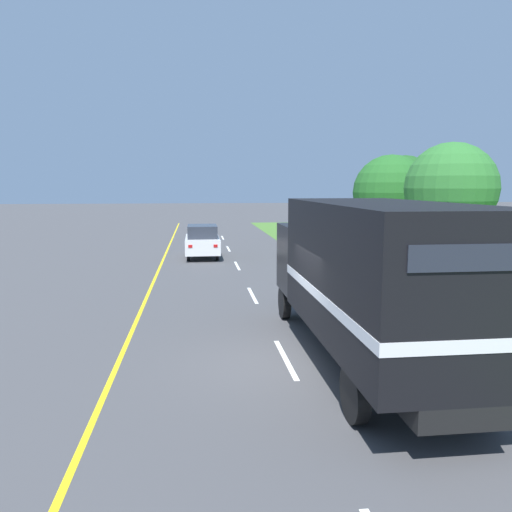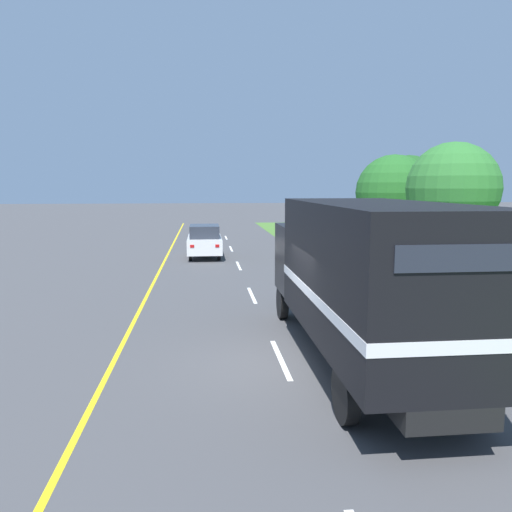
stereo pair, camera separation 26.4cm
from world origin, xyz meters
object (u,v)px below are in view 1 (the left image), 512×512
lead_car_white (202,241)px  roadside_tree_far (404,186)px  horse_trailer_truck (369,274)px  roadside_tree_mid (391,192)px  highway_sign (441,241)px  roadside_tree_near (451,189)px

lead_car_white → roadside_tree_far: (13.85, 6.04, 2.96)m
lead_car_white → roadside_tree_far: bearing=23.6°
horse_trailer_truck → roadside_tree_mid: size_ratio=1.56×
roadside_tree_mid → highway_sign: bearing=-102.4°
lead_car_white → roadside_tree_mid: roadside_tree_mid is taller
horse_trailer_truck → roadside_tree_near: (7.21, 10.26, 1.74)m
roadside_tree_far → lead_car_white: bearing=-156.4°
highway_sign → lead_car_white: bearing=129.3°
lead_car_white → roadside_tree_near: bearing=-31.9°
lead_car_white → highway_sign: size_ratio=1.37×
horse_trailer_truck → lead_car_white: 17.17m
highway_sign → roadside_tree_near: size_ratio=0.51×
roadside_tree_far → highway_sign: bearing=-108.8°
lead_car_white → roadside_tree_far: 15.40m
lead_car_white → highway_sign: (8.33, -10.19, 1.02)m
roadside_tree_near → roadside_tree_far: size_ratio=0.96×
lead_car_white → roadside_tree_near: size_ratio=0.70×
roadside_tree_mid → horse_trailer_truck: bearing=-113.1°
roadside_tree_mid → roadside_tree_far: size_ratio=0.95×
roadside_tree_near → lead_car_white: bearing=148.1°
highway_sign → roadside_tree_far: 17.26m
roadside_tree_mid → roadside_tree_far: roadside_tree_far is taller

